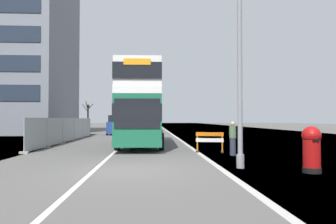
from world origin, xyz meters
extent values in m
cube|color=#565451|center=(0.00, 0.00, -0.05)|extent=(140.00, 280.00, 0.10)
cube|color=#B2AFA8|center=(3.28, 0.00, 0.00)|extent=(0.24, 196.00, 0.01)
cube|color=silver|center=(-1.22, 0.00, 0.00)|extent=(0.16, 168.00, 0.01)
cube|color=#196042|center=(0.18, 10.23, 1.73)|extent=(2.78, 10.81, 2.77)
cube|color=white|center=(0.18, 10.23, 3.32)|extent=(2.78, 10.81, 0.40)
cube|color=white|center=(0.18, 10.23, 4.30)|extent=(2.75, 10.70, 1.56)
cube|color=black|center=(0.18, 10.23, 2.15)|extent=(2.80, 10.92, 0.89)
cube|color=black|center=(0.18, 10.23, 4.30)|extent=(2.79, 10.86, 0.86)
cube|color=black|center=(0.05, 4.83, 2.08)|extent=(2.32, 0.11, 1.52)
cube|color=orange|center=(0.05, 4.83, 4.73)|extent=(1.39, 0.09, 0.32)
cube|color=#196042|center=(0.18, 10.23, 0.53)|extent=(2.80, 10.92, 0.36)
cylinder|color=black|center=(-1.16, 6.93, 0.50)|extent=(0.32, 1.01, 1.00)
cylinder|color=black|center=(1.36, 6.87, 0.50)|extent=(0.32, 1.01, 1.00)
cylinder|color=black|center=(-1.01, 13.21, 0.50)|extent=(0.32, 1.01, 1.00)
cylinder|color=black|center=(1.51, 13.15, 0.50)|extent=(0.32, 1.01, 1.00)
cylinder|color=gray|center=(4.02, 0.31, 4.61)|extent=(0.18, 0.18, 9.23)
cylinder|color=gray|center=(4.02, 0.31, 0.25)|extent=(0.29, 0.29, 0.50)
cylinder|color=black|center=(6.12, -0.77, 0.09)|extent=(0.60, 0.60, 0.18)
cylinder|color=#AD0F0F|center=(6.12, -0.77, 0.71)|extent=(0.55, 0.55, 1.06)
sphere|color=#AD0F0F|center=(6.12, -0.77, 1.24)|extent=(0.62, 0.62, 0.62)
cube|color=black|center=(6.12, -1.06, 1.10)|extent=(0.22, 0.03, 0.07)
cube|color=orange|center=(3.92, 5.58, 0.98)|extent=(1.46, 0.42, 0.20)
cube|color=white|center=(3.92, 5.58, 0.66)|extent=(1.46, 0.42, 0.20)
cube|color=orange|center=(3.27, 5.73, 0.49)|extent=(0.08, 0.08, 0.98)
cube|color=black|center=(3.27, 5.73, 0.04)|extent=(0.24, 0.46, 0.08)
cube|color=orange|center=(4.57, 5.42, 0.49)|extent=(0.08, 0.08, 0.98)
cube|color=black|center=(4.57, 5.42, 0.04)|extent=(0.24, 0.46, 0.08)
cube|color=#A8AAAD|center=(-5.79, 7.16, 0.96)|extent=(0.04, 3.26, 1.83)
cube|color=#A8AAAD|center=(-5.79, 10.56, 0.96)|extent=(0.04, 3.26, 1.83)
cube|color=#A8AAAD|center=(-5.79, 13.96, 0.96)|extent=(0.04, 3.26, 1.83)
cube|color=#A8AAAD|center=(-5.79, 17.36, 0.96)|extent=(0.04, 3.26, 1.83)
cube|color=#A8AAAD|center=(-5.79, 20.76, 0.96)|extent=(0.04, 3.26, 1.83)
cylinder|color=#939699|center=(-5.79, 5.46, 0.96)|extent=(0.06, 0.06, 1.93)
cube|color=gray|center=(-5.79, 5.46, 0.06)|extent=(0.44, 0.20, 0.12)
cylinder|color=#939699|center=(-5.79, 8.86, 0.96)|extent=(0.06, 0.06, 1.93)
cube|color=gray|center=(-5.79, 8.86, 0.06)|extent=(0.44, 0.20, 0.12)
cylinder|color=#939699|center=(-5.79, 12.26, 0.96)|extent=(0.06, 0.06, 1.93)
cube|color=gray|center=(-5.79, 12.26, 0.06)|extent=(0.44, 0.20, 0.12)
cylinder|color=#939699|center=(-5.79, 15.66, 0.96)|extent=(0.06, 0.06, 1.93)
cube|color=gray|center=(-5.79, 15.66, 0.06)|extent=(0.44, 0.20, 0.12)
cylinder|color=#939699|center=(-5.79, 19.06, 0.96)|extent=(0.06, 0.06, 1.93)
cube|color=gray|center=(-5.79, 19.06, 0.06)|extent=(0.44, 0.20, 0.12)
cylinder|color=#939699|center=(-5.79, 22.46, 0.96)|extent=(0.06, 0.06, 1.93)
cube|color=gray|center=(-5.79, 22.46, 0.06)|extent=(0.44, 0.20, 0.12)
cube|color=navy|center=(-3.28, 25.22, 0.84)|extent=(1.75, 4.21, 1.32)
cube|color=black|center=(-3.28, 25.22, 1.88)|extent=(1.61, 2.31, 0.76)
cylinder|color=black|center=(-2.41, 26.53, 0.30)|extent=(0.20, 0.60, 0.60)
cylinder|color=black|center=(-4.16, 26.53, 0.30)|extent=(0.20, 0.60, 0.60)
cylinder|color=black|center=(-2.41, 23.92, 0.30)|extent=(0.20, 0.60, 0.60)
cylinder|color=black|center=(-4.16, 23.92, 0.30)|extent=(0.20, 0.60, 0.60)
cube|color=gray|center=(1.22, 33.51, 0.75)|extent=(1.75, 4.58, 1.14)
cube|color=black|center=(1.22, 33.51, 1.65)|extent=(1.61, 2.52, 0.65)
cylinder|color=black|center=(2.09, 34.93, 0.30)|extent=(0.20, 0.60, 0.60)
cylinder|color=black|center=(0.34, 34.93, 0.30)|extent=(0.20, 0.60, 0.60)
cylinder|color=black|center=(2.09, 32.09, 0.30)|extent=(0.20, 0.60, 0.60)
cylinder|color=black|center=(0.34, 32.09, 0.30)|extent=(0.20, 0.60, 0.60)
cube|color=silver|center=(-3.85, 41.59, 0.81)|extent=(1.73, 4.52, 1.27)
cube|color=black|center=(-3.85, 41.59, 1.81)|extent=(1.59, 2.48, 0.73)
cylinder|color=black|center=(-2.98, 42.99, 0.30)|extent=(0.20, 0.60, 0.60)
cylinder|color=black|center=(-4.71, 42.99, 0.30)|extent=(0.20, 0.60, 0.60)
cylinder|color=black|center=(-2.98, 40.19, 0.30)|extent=(0.20, 0.60, 0.60)
cylinder|color=black|center=(-4.71, 40.19, 0.30)|extent=(0.20, 0.60, 0.60)
cylinder|color=#4C3D2D|center=(-12.11, 26.36, 1.95)|extent=(0.40, 0.40, 3.90)
cylinder|color=#4C3D2D|center=(-11.56, 26.43, 3.77)|extent=(1.18, 0.26, 0.89)
cylinder|color=#4C3D2D|center=(-12.12, 27.09, 3.48)|extent=(0.18, 1.56, 1.78)
cylinder|color=#4C3D2D|center=(-12.81, 26.44, 3.57)|extent=(1.50, 0.29, 1.12)
cylinder|color=#4C3D2D|center=(-12.08, 25.56, 2.80)|extent=(0.21, 1.71, 1.29)
cylinder|color=#4C3D2D|center=(-10.74, 45.59, 2.23)|extent=(0.29, 0.29, 4.46)
cylinder|color=#4C3D2D|center=(-10.30, 45.72, 4.12)|extent=(0.98, 0.37, 1.09)
cylinder|color=#4C3D2D|center=(-10.77, 46.36, 3.72)|extent=(0.17, 1.62, 1.52)
cylinder|color=#4C3D2D|center=(-11.25, 45.56, 3.81)|extent=(1.09, 0.17, 1.56)
cylinder|color=#4C3D2D|center=(-10.80, 44.93, 4.12)|extent=(0.26, 1.44, 1.77)
cylinder|color=#2D3342|center=(4.79, 4.15, 0.43)|extent=(0.29, 0.29, 0.85)
cylinder|color=#51704C|center=(4.79, 4.15, 1.16)|extent=(0.34, 0.34, 0.61)
sphere|color=tan|center=(4.79, 4.15, 1.57)|extent=(0.22, 0.22, 0.22)
camera|label=1|loc=(0.76, -10.66, 1.78)|focal=32.53mm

